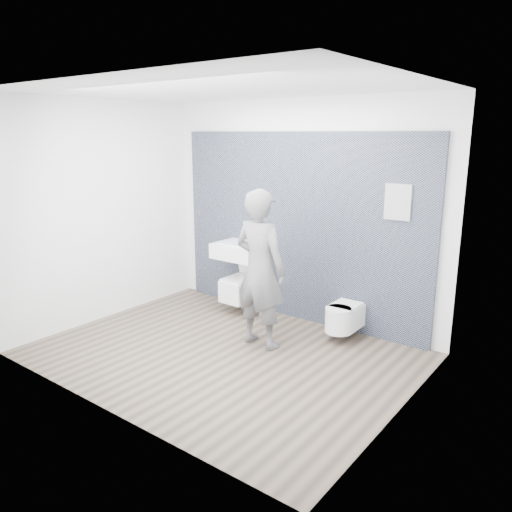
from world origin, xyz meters
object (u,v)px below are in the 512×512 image
Objects in this scene: toilet_square at (240,287)px; toilet_rounded at (343,317)px; visitor at (260,269)px; washbasin at (240,250)px.

toilet_square is 1.57m from toilet_rounded.
visitor is at bearing -39.78° from toilet_square.
washbasin is at bearing 179.14° from toilet_rounded.
toilet_square is (-0.00, 0.00, -0.52)m from washbasin.
visitor is (0.89, -0.74, 0.57)m from toilet_square.
visitor is at bearing -133.71° from toilet_rounded.
visitor reaches higher than toilet_square.
washbasin is at bearing -90.00° from toilet_square.
toilet_rounded is at bearing -0.90° from toilet_square.
toilet_rounded is 0.30× the size of visitor.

